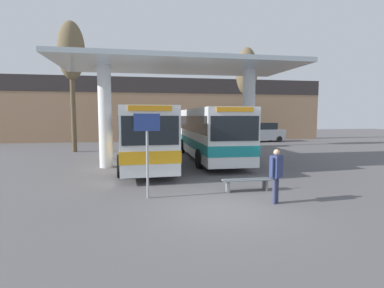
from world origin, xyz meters
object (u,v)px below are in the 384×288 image
Objects in this scene: transit_bus_left_bay at (143,133)px; parked_car_street at (264,133)px; poplar_tree_behind_left at (71,53)px; transit_bus_center_bay at (208,131)px; info_sign_platform at (147,138)px; waiting_bench_near_pillar at (247,182)px; poplar_tree_behind_right at (247,73)px; pedestrian_waiting at (276,171)px.

parked_car_street is at bearing -137.03° from transit_bus_left_bay.
transit_bus_center_bay is at bearing -30.02° from poplar_tree_behind_left.
info_sign_platform is (0.01, -7.22, 0.25)m from transit_bus_left_bay.
waiting_bench_near_pillar is 0.64× the size of info_sign_platform.
poplar_tree_behind_right is (9.86, 9.36, 5.01)m from transit_bus_left_bay.
poplar_tree_behind_left is (-9.41, 16.24, 6.66)m from pedestrian_waiting.
transit_bus_center_bay is at bearing -157.47° from transit_bus_left_bay.
transit_bus_left_bay reaches higher than info_sign_platform.
parked_car_street is (9.57, 22.44, -0.08)m from pedestrian_waiting.
parked_car_street is at bearing 18.07° from poplar_tree_behind_left.
info_sign_platform is 0.32× the size of poplar_tree_behind_right.
info_sign_platform is 0.29× the size of poplar_tree_behind_left.
pedestrian_waiting is 19.92m from poplar_tree_behind_left.
poplar_tree_behind_right is at bearing 59.27° from info_sign_platform.
transit_bus_center_bay is 10.43m from poplar_tree_behind_right.
transit_bus_left_bay reaches higher than waiting_bench_near_pillar.
poplar_tree_behind_left is (-9.06, 14.52, 7.41)m from waiting_bench_near_pillar.
transit_bus_center_bay is 9.08m from waiting_bench_near_pillar.
waiting_bench_near_pillar is at bearing 116.52° from transit_bus_left_bay.
waiting_bench_near_pillar is 1.91m from pedestrian_waiting.
transit_bus_left_bay is 7.22m from info_sign_platform.
poplar_tree_behind_left reaches higher than poplar_tree_behind_right.
waiting_bench_near_pillar is at bearing 4.70° from info_sign_platform.
info_sign_platform is at bearing -175.30° from waiting_bench_near_pillar.
pedestrian_waiting is (4.14, -8.63, -0.77)m from transit_bus_left_bay.
transit_bus_left_bay is 8.02m from waiting_bench_near_pillar.
waiting_bench_near_pillar is 22.98m from parked_car_street.
poplar_tree_behind_left is 2.25× the size of parked_car_street.
pedestrian_waiting is 24.39m from parked_car_street.
info_sign_platform is at bearing 65.74° from transit_bus_center_bay.
transit_bus_left_bay is 1.07× the size of poplar_tree_behind_left.
transit_bus_left_bay is at bearing 118.76° from waiting_bench_near_pillar.
transit_bus_left_bay reaches higher than transit_bus_center_bay.
parked_car_street is (3.85, 4.45, -5.86)m from poplar_tree_behind_right.
transit_bus_left_bay reaches higher than parked_car_street.
waiting_bench_near_pillar is 1.05× the size of pedestrian_waiting.
parked_car_street is at bearing 56.92° from info_sign_platform.
transit_bus_center_bay is 6.71× the size of pedestrian_waiting.
poplar_tree_behind_right is 2.03× the size of parked_car_street.
parked_car_street is at bearing 28.51° from pedestrian_waiting.
transit_bus_left_bay is 10.98m from poplar_tree_behind_left.
transit_bus_center_bay reaches higher than parked_car_street.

